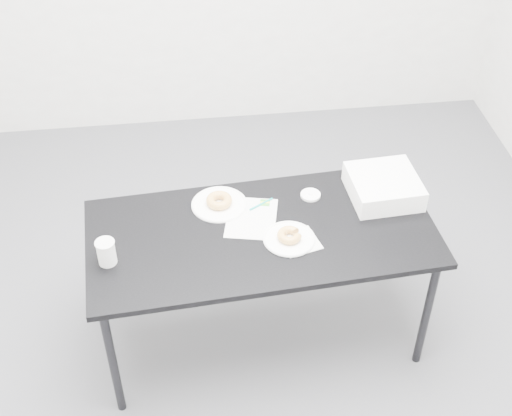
{
  "coord_description": "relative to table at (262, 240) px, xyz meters",
  "views": [
    {
      "loc": [
        -0.15,
        -2.26,
        2.81
      ],
      "look_at": [
        0.14,
        0.02,
        0.83
      ],
      "focal_mm": 50.0,
      "sensor_mm": 36.0,
      "label": 1
    }
  ],
  "objects": [
    {
      "name": "floor",
      "position": [
        -0.16,
        -0.02,
        -0.64
      ],
      "size": [
        4.0,
        4.0,
        0.0
      ],
      "primitive_type": "plane",
      "color": "#4B4B50",
      "rests_on": "ground"
    },
    {
      "name": "table",
      "position": [
        0.0,
        0.0,
        0.0
      ],
      "size": [
        1.57,
        0.82,
        0.7
      ],
      "rotation": [
        0.0,
        0.0,
        0.07
      ],
      "color": "black",
      "rests_on": "floor"
    },
    {
      "name": "scorecard",
      "position": [
        -0.03,
        0.09,
        0.05
      ],
      "size": [
        0.27,
        0.32,
        0.0
      ],
      "primitive_type": "cube",
      "rotation": [
        0.0,
        0.0,
        -0.22
      ],
      "color": "white",
      "rests_on": "table"
    },
    {
      "name": "logo_patch",
      "position": [
        0.04,
        0.19,
        0.06
      ],
      "size": [
        0.05,
        0.05,
        0.0
      ],
      "primitive_type": "cube",
      "rotation": [
        0.0,
        0.0,
        -0.22
      ],
      "color": "green",
      "rests_on": "scorecard"
    },
    {
      "name": "pen",
      "position": [
        0.02,
        0.17,
        0.06
      ],
      "size": [
        0.12,
        0.07,
        0.01
      ],
      "primitive_type": "cylinder",
      "rotation": [
        0.0,
        1.57,
        0.53
      ],
      "color": "#0D938F",
      "rests_on": "scorecard"
    },
    {
      "name": "napkin",
      "position": [
        0.15,
        -0.09,
        0.05
      ],
      "size": [
        0.19,
        0.19,
        0.0
      ],
      "primitive_type": "cube",
      "rotation": [
        0.0,
        0.0,
        0.27
      ],
      "color": "white",
      "rests_on": "table"
    },
    {
      "name": "plate_near",
      "position": [
        0.11,
        -0.07,
        0.06
      ],
      "size": [
        0.23,
        0.23,
        0.01
      ],
      "primitive_type": "cylinder",
      "color": "white",
      "rests_on": "napkin"
    },
    {
      "name": "donut_near",
      "position": [
        0.11,
        -0.07,
        0.08
      ],
      "size": [
        0.12,
        0.12,
        0.04
      ],
      "primitive_type": "torus",
      "rotation": [
        0.0,
        0.0,
        0.13
      ],
      "color": "#C1863D",
      "rests_on": "plate_near"
    },
    {
      "name": "plate_far",
      "position": [
        -0.17,
        0.2,
        0.06
      ],
      "size": [
        0.25,
        0.25,
        0.01
      ],
      "primitive_type": "cylinder",
      "color": "white",
      "rests_on": "table"
    },
    {
      "name": "donut_far",
      "position": [
        -0.17,
        0.2,
        0.08
      ],
      "size": [
        0.13,
        0.13,
        0.04
      ],
      "primitive_type": "torus",
      "rotation": [
        0.0,
        0.0,
        0.08
      ],
      "color": "#C1863D",
      "rests_on": "plate_far"
    },
    {
      "name": "coffee_cup",
      "position": [
        -0.66,
        -0.11,
        0.11
      ],
      "size": [
        0.08,
        0.08,
        0.12
      ],
      "primitive_type": "cylinder",
      "color": "white",
      "rests_on": "table"
    },
    {
      "name": "cup_lid",
      "position": [
        0.26,
        0.21,
        0.06
      ],
      "size": [
        0.09,
        0.09,
        0.01
      ],
      "primitive_type": "cylinder",
      "color": "white",
      "rests_on": "table"
    },
    {
      "name": "bakery_box",
      "position": [
        0.59,
        0.18,
        0.1
      ],
      "size": [
        0.33,
        0.33,
        0.1
      ],
      "primitive_type": "cube",
      "rotation": [
        0.0,
        0.0,
        0.06
      ],
      "color": "white",
      "rests_on": "table"
    }
  ]
}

